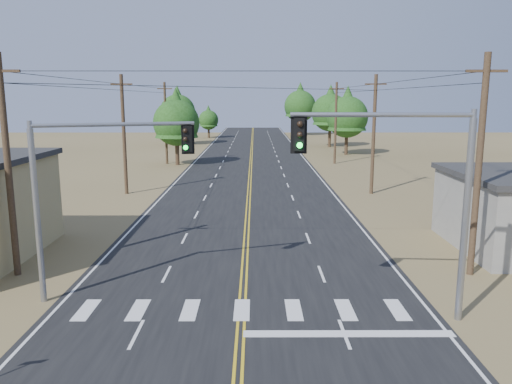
{
  "coord_description": "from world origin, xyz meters",
  "views": [
    {
      "loc": [
        0.5,
        -10.04,
        8.04
      ],
      "look_at": [
        0.56,
        14.09,
        3.5
      ],
      "focal_mm": 35.0,
      "sensor_mm": 36.0,
      "label": 1
    }
  ],
  "objects": [
    {
      "name": "utility_pole_right_near",
      "position": [
        10.5,
        12.0,
        5.12
      ],
      "size": [
        1.8,
        0.3,
        10.0
      ],
      "color": "#4C3826",
      "rests_on": "ground"
    },
    {
      "name": "utility_pole_right_far",
      "position": [
        10.5,
        52.0,
        5.12
      ],
      "size": [
        1.8,
        0.3,
        10.0
      ],
      "color": "#4C3826",
      "rests_on": "ground"
    },
    {
      "name": "tree_left_far",
      "position": [
        -9.0,
        93.24,
        4.1
      ],
      "size": [
        4.02,
        4.02,
        6.7
      ],
      "color": "#3F2D1E",
      "rests_on": "ground"
    },
    {
      "name": "tree_right_mid",
      "position": [
        13.08,
        73.98,
        6.33
      ],
      "size": [
        6.21,
        6.21,
        10.34
      ],
      "color": "#3F2D1E",
      "rests_on": "ground"
    },
    {
      "name": "signal_mast_left",
      "position": [
        -6.24,
        9.5,
        4.91
      ],
      "size": [
        6.11,
        2.23,
        7.22
      ],
      "rotation": [
        0.0,
        0.0,
        0.32
      ],
      "color": "gray",
      "rests_on": "ground"
    },
    {
      "name": "signal_mast_right",
      "position": [
        6.17,
        7.28,
        5.2
      ],
      "size": [
        6.39,
        0.68,
        7.69
      ],
      "rotation": [
        0.0,
        0.0,
        -0.06
      ],
      "color": "gray",
      "rests_on": "ground"
    },
    {
      "name": "utility_pole_left_far",
      "position": [
        -10.5,
        52.0,
        5.12
      ],
      "size": [
        1.8,
        0.3,
        10.0
      ],
      "color": "#4C3826",
      "rests_on": "ground"
    },
    {
      "name": "utility_pole_right_mid",
      "position": [
        10.5,
        32.0,
        5.12
      ],
      "size": [
        1.8,
        0.3,
        10.0
      ],
      "color": "#4C3826",
      "rests_on": "ground"
    },
    {
      "name": "road",
      "position": [
        0.0,
        30.0,
        0.01
      ],
      "size": [
        15.0,
        200.0,
        0.02
      ],
      "primitive_type": "cube",
      "color": "black",
      "rests_on": "ground"
    },
    {
      "name": "tree_left_mid",
      "position": [
        -12.93,
        77.84,
        6.3
      ],
      "size": [
        6.18,
        6.18,
        10.29
      ],
      "color": "#3F2D1E",
      "rests_on": "ground"
    },
    {
      "name": "utility_pole_left_near",
      "position": [
        -10.5,
        12.0,
        5.12
      ],
      "size": [
        1.8,
        0.3,
        10.0
      ],
      "color": "#4C3826",
      "rests_on": "ground"
    },
    {
      "name": "tree_right_far",
      "position": [
        10.47,
        100.99,
        7.06
      ],
      "size": [
        6.92,
        6.92,
        11.54
      ],
      "color": "#3F2D1E",
      "rests_on": "ground"
    },
    {
      "name": "tree_right_near",
      "position": [
        13.72,
        61.91,
        6.03
      ],
      "size": [
        5.91,
        5.91,
        9.86
      ],
      "color": "#3F2D1E",
      "rests_on": "ground"
    },
    {
      "name": "tree_left_near",
      "position": [
        -9.0,
        50.83,
        5.71
      ],
      "size": [
        5.6,
        5.6,
        9.33
      ],
      "color": "#3F2D1E",
      "rests_on": "ground"
    },
    {
      "name": "utility_pole_left_mid",
      "position": [
        -10.5,
        32.0,
        5.12
      ],
      "size": [
        1.8,
        0.3,
        10.0
      ],
      "color": "#4C3826",
      "rests_on": "ground"
    }
  ]
}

